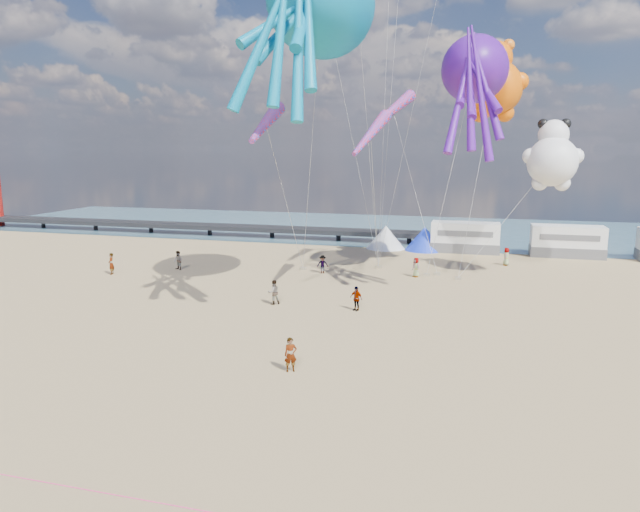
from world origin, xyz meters
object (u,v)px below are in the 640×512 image
at_px(kite_panda, 552,162).
at_px(beachgoer_1, 274,292).
at_px(sandbag_a, 303,268).
at_px(beachgoer_3, 356,298).
at_px(beachgoer_5, 111,264).
at_px(motorhome_1, 567,241).
at_px(beachgoer_6, 416,267).
at_px(sandbag_d, 437,274).
at_px(windsock_right, 371,134).
at_px(kite_teddy_orange, 494,88).
at_px(windsock_mid, 393,110).
at_px(standing_person, 291,355).
at_px(sandbag_b, 427,275).
at_px(kite_octopus_teal, 322,4).
at_px(beachgoer_2, 323,264).
at_px(sandbag_e, 378,267).
at_px(beachgoer_0, 506,257).
at_px(sandbag_c, 458,278).
at_px(motorhome_0, 465,237).
at_px(tent_white, 386,237).
at_px(kite_octopus_purple, 475,69).
at_px(beachgoer_7, 178,260).
at_px(tent_blue, 425,239).

bearing_deg(kite_panda, beachgoer_1, -162.99).
relative_size(beachgoer_1, sandbag_a, 3.29).
distance_m(beachgoer_1, kite_panda, 23.23).
xyz_separation_m(beachgoer_3, sandbag_a, (-6.95, 11.08, -0.68)).
bearing_deg(beachgoer_5, sandbag_a, 92.41).
height_order(motorhome_1, beachgoer_6, motorhome_1).
distance_m(beachgoer_6, sandbag_d, 2.07).
height_order(sandbag_d, windsock_right, windsock_right).
bearing_deg(kite_teddy_orange, sandbag_d, -170.77).
xyz_separation_m(kite_panda, windsock_mid, (-12.07, -0.57, 3.94)).
bearing_deg(kite_panda, windsock_mid, 166.54).
bearing_deg(beachgoer_5, standing_person, 33.12).
relative_size(sandbag_a, windsock_right, 0.09).
bearing_deg(sandbag_b, windsock_mid, -179.17).
relative_size(beachgoer_6, sandbag_d, 3.16).
bearing_deg(beachgoer_6, sandbag_a, -132.32).
bearing_deg(motorhome_1, beachgoer_6, -135.67).
height_order(sandbag_b, kite_octopus_teal, kite_octopus_teal).
bearing_deg(beachgoer_2, beachgoer_1, -114.91).
xyz_separation_m(sandbag_a, sandbag_e, (6.12, 2.39, 0.00)).
xyz_separation_m(beachgoer_0, sandbag_c, (-3.92, -6.95, -0.68)).
relative_size(motorhome_0, beachgoer_5, 3.72).
xyz_separation_m(motorhome_0, kite_panda, (6.28, -11.73, 7.76)).
bearing_deg(sandbag_a, beachgoer_6, -1.29).
xyz_separation_m(beachgoer_2, beachgoer_5, (-16.71, -5.04, 0.13)).
height_order(tent_white, standing_person, tent_white).
bearing_deg(beachgoer_6, sandbag_e, -167.59).
relative_size(motorhome_1, tent_white, 1.65).
height_order(beachgoer_1, kite_octopus_purple, kite_octopus_purple).
xyz_separation_m(tent_white, beachgoer_2, (-3.20, -13.36, -0.45)).
relative_size(motorhome_0, kite_panda, 1.04).
bearing_deg(sandbag_a, sandbag_c, -1.55).
height_order(beachgoer_7, sandbag_a, beachgoer_7).
relative_size(motorhome_1, sandbag_d, 13.20).
relative_size(beachgoer_2, kite_octopus_teal, 0.12).
xyz_separation_m(motorhome_0, kite_octopus_purple, (0.33, -14.10, 14.32)).
bearing_deg(motorhome_0, beachgoer_7, -146.81).
xyz_separation_m(beachgoer_5, sandbag_a, (14.74, 5.88, -0.78)).
height_order(beachgoer_1, beachgoer_6, beachgoer_1).
bearing_deg(windsock_mid, kite_panda, 25.10).
bearing_deg(windsock_mid, tent_white, 122.59).
bearing_deg(motorhome_1, beachgoer_7, -155.04).
bearing_deg(tent_blue, beachgoer_3, -95.39).
xyz_separation_m(beachgoer_7, windsock_right, (17.22, -3.97, 10.37)).
bearing_deg(kite_octopus_teal, kite_teddy_orange, 62.16).
bearing_deg(kite_octopus_teal, kite_octopus_purple, 55.98).
relative_size(sandbag_e, kite_octopus_teal, 0.04).
distance_m(motorhome_1, sandbag_e, 19.45).
relative_size(motorhome_1, beachgoer_6, 4.17).
relative_size(beachgoer_3, sandbag_b, 3.18).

